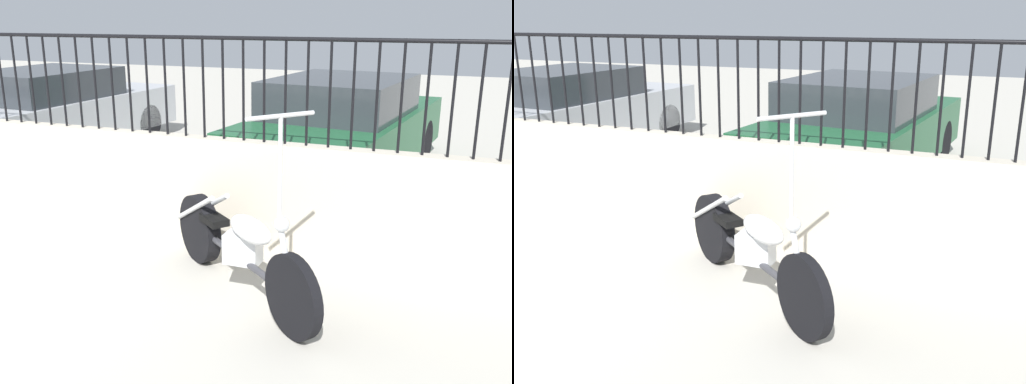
# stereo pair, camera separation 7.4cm
# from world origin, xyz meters

# --- Properties ---
(low_wall) EXTENTS (10.27, 0.18, 1.04)m
(low_wall) POSITION_xyz_m (0.00, 2.26, 0.52)
(low_wall) COLOR beige
(low_wall) RESTS_ON ground_plane
(fence_railing) EXTENTS (10.27, 0.04, 0.94)m
(fence_railing) POSITION_xyz_m (0.00, 2.26, 1.65)
(fence_railing) COLOR black
(fence_railing) RESTS_ON low_wall
(motorcycle_dark_grey) EXTENTS (1.76, 1.44, 1.55)m
(motorcycle_dark_grey) POSITION_xyz_m (2.30, 1.35, 0.39)
(motorcycle_dark_grey) COLOR black
(motorcycle_dark_grey) RESTS_ON ground_plane
(car_silver) EXTENTS (2.02, 4.44, 1.35)m
(car_silver) POSITION_xyz_m (-2.29, 4.77, 0.69)
(car_silver) COLOR black
(car_silver) RESTS_ON ground_plane
(car_green) EXTENTS (2.25, 4.40, 1.37)m
(car_green) POSITION_xyz_m (2.36, 5.03, 0.69)
(car_green) COLOR black
(car_green) RESTS_ON ground_plane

